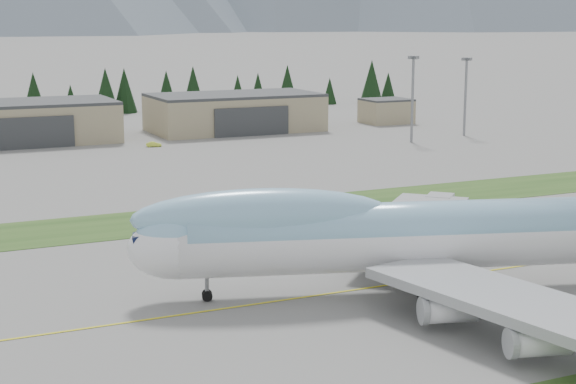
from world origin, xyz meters
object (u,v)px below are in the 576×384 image
hangar_right (235,112)px  service_vehicle_b (154,147)px  boeing_747_freighter (431,234)px  hangar_center (22,122)px  service_vehicle_c (259,135)px

hangar_right → service_vehicle_b: size_ratio=12.34×
boeing_747_freighter → hangar_right: size_ratio=1.69×
hangar_center → hangar_right: size_ratio=1.00×
service_vehicle_c → hangar_right: bearing=127.4°
hangar_right → service_vehicle_b: hangar_right is taller
boeing_747_freighter → hangar_right: 157.68m
boeing_747_freighter → service_vehicle_b: size_ratio=20.81×
boeing_747_freighter → hangar_center: (-25.29, 153.80, -1.66)m
boeing_747_freighter → service_vehicle_b: 131.74m
service_vehicle_b → service_vehicle_c: service_vehicle_b is taller
hangar_center → hangar_right: 60.00m
hangar_center → service_vehicle_b: hangar_center is taller
hangar_right → service_vehicle_c: size_ratio=12.52×
service_vehicle_c → service_vehicle_b: bearing=-138.7°
hangar_center → service_vehicle_c: (62.86, -11.40, -5.39)m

